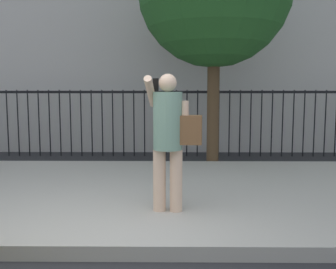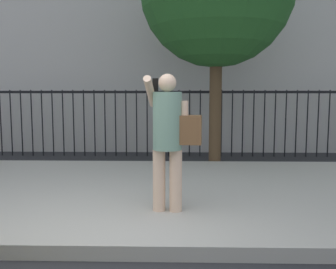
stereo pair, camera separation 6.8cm
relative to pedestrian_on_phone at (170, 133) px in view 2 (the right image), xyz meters
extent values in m
plane|color=#28282B|center=(-0.77, -1.09, -1.09)|extent=(60.00, 60.00, 0.00)
cube|color=#B2ADA3|center=(-0.77, 1.11, -1.02)|extent=(28.00, 4.40, 0.15)
cube|color=black|center=(-0.77, 4.81, 0.46)|extent=(12.00, 0.04, 0.06)
cylinder|color=black|center=(-4.22, 4.81, -0.29)|extent=(0.03, 0.03, 1.60)
cylinder|color=black|center=(-3.96, 4.81, -0.29)|extent=(0.03, 0.03, 1.60)
cylinder|color=black|center=(-3.71, 4.81, -0.29)|extent=(0.03, 0.03, 1.60)
cylinder|color=black|center=(-3.45, 4.81, -0.29)|extent=(0.03, 0.03, 1.60)
cylinder|color=black|center=(-3.20, 4.81, -0.29)|extent=(0.03, 0.03, 1.60)
cylinder|color=black|center=(-2.94, 4.81, -0.29)|extent=(0.03, 0.03, 1.60)
cylinder|color=black|center=(-2.69, 4.81, -0.29)|extent=(0.03, 0.03, 1.60)
cylinder|color=black|center=(-2.43, 4.81, -0.29)|extent=(0.03, 0.03, 1.60)
cylinder|color=black|center=(-2.17, 4.81, -0.29)|extent=(0.03, 0.03, 1.60)
cylinder|color=black|center=(-1.92, 4.81, -0.29)|extent=(0.03, 0.03, 1.60)
cylinder|color=black|center=(-1.66, 4.81, -0.29)|extent=(0.03, 0.03, 1.60)
cylinder|color=black|center=(-1.41, 4.81, -0.29)|extent=(0.03, 0.03, 1.60)
cylinder|color=black|center=(-1.15, 4.81, -0.29)|extent=(0.03, 0.03, 1.60)
cylinder|color=black|center=(-0.90, 4.81, -0.29)|extent=(0.03, 0.03, 1.60)
cylinder|color=black|center=(-0.64, 4.81, -0.29)|extent=(0.03, 0.03, 1.60)
cylinder|color=black|center=(-0.39, 4.81, -0.29)|extent=(0.03, 0.03, 1.60)
cylinder|color=black|center=(-0.13, 4.81, -0.29)|extent=(0.03, 0.03, 1.60)
cylinder|color=black|center=(0.12, 4.81, -0.29)|extent=(0.03, 0.03, 1.60)
cylinder|color=black|center=(0.38, 4.81, -0.29)|extent=(0.03, 0.03, 1.60)
cylinder|color=black|center=(0.63, 4.81, -0.29)|extent=(0.03, 0.03, 1.60)
cylinder|color=black|center=(0.89, 4.81, -0.29)|extent=(0.03, 0.03, 1.60)
cylinder|color=black|center=(1.14, 4.81, -0.29)|extent=(0.03, 0.03, 1.60)
cylinder|color=black|center=(1.40, 4.81, -0.29)|extent=(0.03, 0.03, 1.60)
cylinder|color=black|center=(1.66, 4.81, -0.29)|extent=(0.03, 0.03, 1.60)
cylinder|color=black|center=(1.91, 4.81, -0.29)|extent=(0.03, 0.03, 1.60)
cylinder|color=black|center=(2.17, 4.81, -0.29)|extent=(0.03, 0.03, 1.60)
cylinder|color=black|center=(2.42, 4.81, -0.29)|extent=(0.03, 0.03, 1.60)
cylinder|color=black|center=(2.68, 4.81, -0.29)|extent=(0.03, 0.03, 1.60)
cylinder|color=black|center=(2.93, 4.81, -0.29)|extent=(0.03, 0.03, 1.60)
cylinder|color=black|center=(3.19, 4.81, -0.29)|extent=(0.03, 0.03, 1.60)
cylinder|color=black|center=(3.44, 4.81, -0.29)|extent=(0.03, 0.03, 1.60)
cylinder|color=black|center=(3.70, 4.81, -0.29)|extent=(0.03, 0.03, 1.60)
cylinder|color=beige|center=(-0.13, 0.01, -0.57)|extent=(0.15, 0.15, 0.74)
cylinder|color=beige|center=(0.07, -0.01, -0.57)|extent=(0.15, 0.15, 0.74)
cylinder|color=gray|center=(-0.03, 0.00, 0.14)|extent=(0.37, 0.37, 0.68)
sphere|color=beige|center=(-0.03, 0.00, 0.58)|extent=(0.21, 0.21, 0.21)
cylinder|color=beige|center=(-0.23, 0.02, 0.48)|extent=(0.14, 0.48, 0.37)
cylinder|color=beige|center=(0.17, -0.02, 0.12)|extent=(0.09, 0.09, 0.52)
cube|color=black|center=(-0.17, 0.08, 0.56)|extent=(0.07, 0.02, 0.15)
cube|color=brown|center=(0.23, -0.02, 0.04)|extent=(0.29, 0.19, 0.34)
cylinder|color=#4C3823|center=(0.86, 3.44, 0.27)|extent=(0.25, 0.25, 2.73)
camera|label=1|loc=(0.03, -4.54, 0.49)|focal=41.66mm
camera|label=2|loc=(0.09, -4.54, 0.49)|focal=41.66mm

